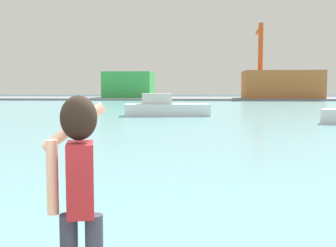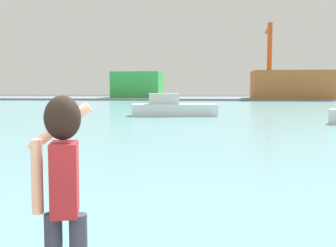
# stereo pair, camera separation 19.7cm
# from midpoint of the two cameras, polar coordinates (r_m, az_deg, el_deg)

# --- Properties ---
(ground_plane) EXTENTS (220.00, 220.00, 0.00)m
(ground_plane) POSITION_cam_midpoint_polar(r_m,az_deg,el_deg) (52.48, 4.23, 1.98)
(ground_plane) COLOR #334751
(harbor_water) EXTENTS (140.00, 100.00, 0.02)m
(harbor_water) POSITION_cam_midpoint_polar(r_m,az_deg,el_deg) (54.48, 4.24, 2.09)
(harbor_water) COLOR #6BA8B2
(harbor_water) RESTS_ON ground_plane
(far_shore_dock) EXTENTS (140.00, 20.00, 0.44)m
(far_shore_dock) POSITION_cam_midpoint_polar(r_m,az_deg,el_deg) (94.45, 4.38, 3.32)
(far_shore_dock) COLOR gray
(far_shore_dock) RESTS_ON ground_plane
(person_photographer) EXTENTS (0.54, 0.54, 1.74)m
(person_photographer) POSITION_cam_midpoint_polar(r_m,az_deg,el_deg) (3.41, -13.39, -7.74)
(person_photographer) COLOR #2D3342
(person_photographer) RESTS_ON quay_promenade
(boat_moored) EXTENTS (7.79, 3.63, 2.01)m
(boat_moored) POSITION_cam_midpoint_polar(r_m,az_deg,el_deg) (38.31, -0.53, 2.10)
(boat_moored) COLOR white
(boat_moored) RESTS_ON harbor_water
(warehouse_left) EXTENTS (10.29, 9.95, 5.57)m
(warehouse_left) POSITION_cam_midpoint_polar(r_m,az_deg,el_deg) (95.12, -5.25, 5.14)
(warehouse_left) COLOR green
(warehouse_left) RESTS_ON far_shore_dock
(warehouse_right) EXTENTS (15.63, 9.96, 5.62)m
(warehouse_right) POSITION_cam_midpoint_polar(r_m,az_deg,el_deg) (92.13, 14.79, 5.03)
(warehouse_right) COLOR #B26633
(warehouse_right) RESTS_ON far_shore_dock
(port_crane) EXTENTS (1.28, 10.31, 15.46)m
(port_crane) POSITION_cam_midpoint_polar(r_m,az_deg,el_deg) (93.05, 12.07, 9.12)
(port_crane) COLOR #D84C19
(port_crane) RESTS_ON far_shore_dock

